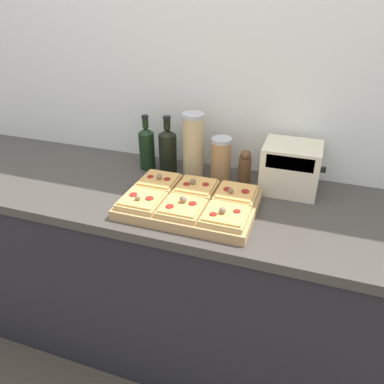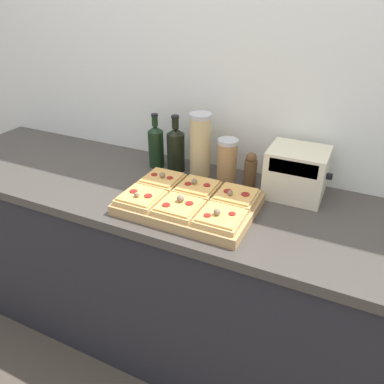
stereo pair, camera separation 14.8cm
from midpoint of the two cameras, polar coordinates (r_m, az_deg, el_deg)
name	(u,v)px [view 1 (the left image)]	position (r m, az deg, el deg)	size (l,w,h in m)	color
wall_back	(208,92)	(1.78, -0.03, 14.97)	(6.00, 0.06, 2.50)	silver
kitchen_counter	(183,274)	(1.86, -3.68, -12.51)	(2.63, 0.67, 0.90)	#232328
cutting_board	(190,204)	(1.48, -3.25, -1.98)	(0.52, 0.36, 0.04)	tan
pizza_slice_back_left	(159,181)	(1.59, -7.74, 1.59)	(0.16, 0.16, 0.05)	tan
pizza_slice_back_center	(196,187)	(1.53, -2.12, 0.67)	(0.16, 0.16, 0.05)	tan
pizza_slice_back_right	(236,194)	(1.48, 3.91, -0.34)	(0.16, 0.16, 0.05)	tan
pizza_slice_front_left	(141,200)	(1.46, -10.62, -1.32)	(0.16, 0.16, 0.05)	tan
pizza_slice_front_center	(182,207)	(1.39, -4.57, -2.44)	(0.16, 0.16, 0.06)	tan
pizza_slice_front_right	(225,215)	(1.34, 1.98, -3.67)	(0.16, 0.16, 0.05)	tan
olive_oil_bottle	(147,147)	(1.80, -9.27, 6.72)	(0.07, 0.07, 0.26)	black
wine_bottle	(168,149)	(1.75, -6.14, 6.42)	(0.08, 0.08, 0.27)	black
grain_jar_tall	(193,145)	(1.69, -2.33, 7.10)	(0.10, 0.10, 0.29)	tan
grain_jar_short	(221,159)	(1.67, 1.91, 5.01)	(0.09, 0.09, 0.20)	#AD7F4C
pepper_mill	(245,167)	(1.66, 5.52, 3.75)	(0.06, 0.06, 0.16)	brown
toaster_oven	(290,168)	(1.62, 12.27, 3.60)	(0.26, 0.20, 0.21)	beige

